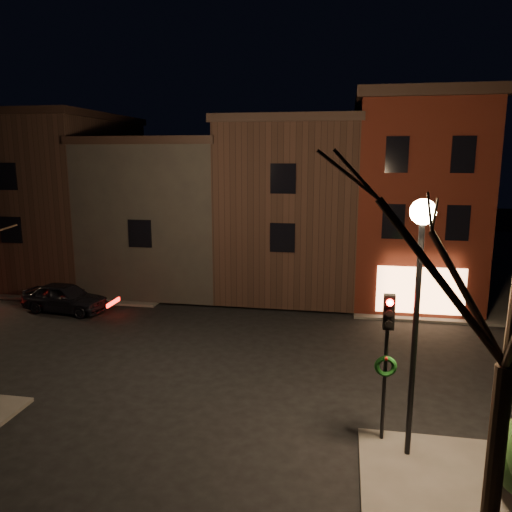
% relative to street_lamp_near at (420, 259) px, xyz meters
% --- Properties ---
extents(ground, '(120.00, 120.00, 0.00)m').
position_rel_street_lamp_near_xyz_m(ground, '(-6.20, 6.00, -5.18)').
color(ground, black).
rests_on(ground, ground).
extents(sidewalk_far_left, '(30.00, 30.00, 0.12)m').
position_rel_street_lamp_near_xyz_m(sidewalk_far_left, '(-26.20, 26.00, -5.12)').
color(sidewalk_far_left, '#2D2B28').
rests_on(sidewalk_far_left, ground).
extents(corner_building, '(6.50, 8.50, 10.50)m').
position_rel_street_lamp_near_xyz_m(corner_building, '(1.80, 15.47, 0.22)').
color(corner_building, '#48150D').
rests_on(corner_building, ground).
extents(row_building_a, '(7.30, 10.30, 9.40)m').
position_rel_street_lamp_near_xyz_m(row_building_a, '(-4.70, 16.50, -0.34)').
color(row_building_a, black).
rests_on(row_building_a, ground).
extents(row_building_b, '(7.80, 10.30, 8.40)m').
position_rel_street_lamp_near_xyz_m(row_building_b, '(-11.95, 16.50, -0.85)').
color(row_building_b, black).
rests_on(row_building_b, ground).
extents(row_building_c, '(7.30, 10.30, 9.90)m').
position_rel_street_lamp_near_xyz_m(row_building_c, '(-19.20, 16.50, -0.09)').
color(row_building_c, black).
rests_on(row_building_c, ground).
extents(street_lamp_near, '(0.60, 0.60, 6.48)m').
position_rel_street_lamp_near_xyz_m(street_lamp_near, '(0.00, 0.00, 0.00)').
color(street_lamp_near, black).
rests_on(street_lamp_near, sidewalk_near_right).
extents(traffic_signal, '(0.58, 0.38, 4.05)m').
position_rel_street_lamp_near_xyz_m(traffic_signal, '(-0.60, 0.49, -2.37)').
color(traffic_signal, black).
rests_on(traffic_signal, sidewalk_near_right).
extents(parked_car_a, '(4.42, 2.21, 1.45)m').
position_rel_street_lamp_near_xyz_m(parked_car_a, '(-15.23, 9.63, -4.46)').
color(parked_car_a, black).
rests_on(parked_car_a, ground).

